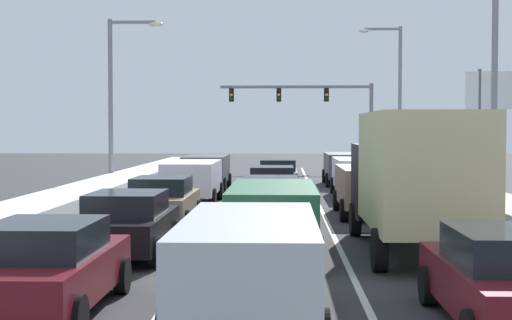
% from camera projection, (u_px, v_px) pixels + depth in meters
% --- Properties ---
extents(ground_plane, '(132.47, 132.47, 0.00)m').
position_uv_depth(ground_plane, '(274.00, 221.00, 24.96)').
color(ground_plane, '#333335').
extents(lane_stripe_between_right_lane_and_center_lane, '(0.14, 56.04, 0.01)m').
position_uv_depth(lane_stripe_between_right_lane_and_center_lane, '(319.00, 205.00, 29.98)').
color(lane_stripe_between_right_lane_and_center_lane, silver).
rests_on(lane_stripe_between_right_lane_and_center_lane, ground).
extents(lane_stripe_between_center_lane_and_left_lane, '(0.14, 56.04, 0.01)m').
position_uv_depth(lane_stripe_between_center_lane_and_left_lane, '(232.00, 205.00, 30.10)').
color(lane_stripe_between_center_lane_and_left_lane, silver).
rests_on(lane_stripe_between_center_lane_and_left_lane, ground).
extents(snow_bank_right_shoulder, '(1.90, 56.04, 0.78)m').
position_uv_depth(snow_bank_right_shoulder, '(457.00, 196.00, 29.78)').
color(snow_bank_right_shoulder, white).
rests_on(snow_bank_right_shoulder, ground).
extents(snow_bank_left_shoulder, '(2.12, 56.04, 0.83)m').
position_uv_depth(snow_bank_left_shoulder, '(97.00, 194.00, 30.27)').
color(snow_bank_left_shoulder, white).
rests_on(snow_bank_left_shoulder, ground).
extents(sedan_maroon_right_lane_nearest, '(2.00, 4.50, 1.51)m').
position_uv_depth(sedan_maroon_right_lane_nearest, '(508.00, 279.00, 11.42)').
color(sedan_maroon_right_lane_nearest, maroon).
rests_on(sedan_maroon_right_lane_nearest, ground).
extents(box_truck_right_lane_second, '(2.53, 7.20, 3.36)m').
position_uv_depth(box_truck_right_lane_second, '(414.00, 174.00, 18.38)').
color(box_truck_right_lane_second, black).
rests_on(box_truck_right_lane_second, ground).
extents(suv_tan_right_lane_third, '(2.16, 4.90, 1.67)m').
position_uv_depth(suv_tan_right_lane_third, '(368.00, 186.00, 26.31)').
color(suv_tan_right_lane_third, '#937F60').
rests_on(suv_tan_right_lane_third, ground).
extents(suv_white_right_lane_fourth, '(2.16, 4.90, 1.67)m').
position_uv_depth(suv_white_right_lane_fourth, '(358.00, 174.00, 33.63)').
color(suv_white_right_lane_fourth, silver).
rests_on(suv_white_right_lane_fourth, ground).
extents(suv_charcoal_right_lane_fifth, '(2.16, 4.90, 1.67)m').
position_uv_depth(suv_charcoal_right_lane_fifth, '(344.00, 166.00, 40.75)').
color(suv_charcoal_right_lane_fifth, '#38383D').
rests_on(suv_charcoal_right_lane_fifth, ground).
extents(suv_silver_center_lane_nearest, '(2.16, 4.90, 1.67)m').
position_uv_depth(suv_silver_center_lane_nearest, '(249.00, 263.00, 11.37)').
color(suv_silver_center_lane_nearest, '#B7BABF').
rests_on(suv_silver_center_lane_nearest, ground).
extents(suv_green_center_lane_second, '(2.16, 4.90, 1.67)m').
position_uv_depth(suv_green_center_lane_second, '(273.00, 214.00, 17.77)').
color(suv_green_center_lane_second, '#1E5633').
rests_on(suv_green_center_lane_second, ground).
extents(sedan_red_center_lane_third, '(2.00, 4.50, 1.51)m').
position_uv_depth(sedan_red_center_lane_third, '(271.00, 201.00, 23.72)').
color(sedan_red_center_lane_third, maroon).
rests_on(sedan_red_center_lane_third, ground).
extents(sedan_navy_center_lane_fourth, '(2.00, 4.50, 1.51)m').
position_uv_depth(sedan_navy_center_lane_fourth, '(272.00, 185.00, 30.16)').
color(sedan_navy_center_lane_fourth, navy).
rests_on(sedan_navy_center_lane_fourth, ground).
extents(sedan_gray_center_lane_fifth, '(2.00, 4.50, 1.51)m').
position_uv_depth(sedan_gray_center_lane_fifth, '(278.00, 175.00, 36.76)').
color(sedan_gray_center_lane_fifth, slate).
rests_on(sedan_gray_center_lane_fifth, ground).
extents(sedan_maroon_left_lane_nearest, '(2.00, 4.50, 1.51)m').
position_uv_depth(sedan_maroon_left_lane_nearest, '(46.00, 267.00, 12.38)').
color(sedan_maroon_left_lane_nearest, maroon).
rests_on(sedan_maroon_left_lane_nearest, ground).
extents(sedan_black_left_lane_second, '(2.00, 4.50, 1.51)m').
position_uv_depth(sedan_black_left_lane_second, '(128.00, 224.00, 18.06)').
color(sedan_black_left_lane_second, black).
rests_on(sedan_black_left_lane_second, ground).
extents(sedan_tan_left_lane_third, '(2.00, 4.50, 1.51)m').
position_uv_depth(sedan_tan_left_lane_third, '(162.00, 201.00, 23.61)').
color(sedan_tan_left_lane_third, '#937F60').
rests_on(sedan_tan_left_lane_third, ground).
extents(suv_white_left_lane_fourth, '(2.16, 4.90, 1.67)m').
position_uv_depth(suv_white_left_lane_fourth, '(192.00, 178.00, 30.67)').
color(suv_white_left_lane_fourth, silver).
rests_on(suv_white_left_lane_fourth, ground).
extents(suv_charcoal_left_lane_fifth, '(2.16, 4.90, 1.67)m').
position_uv_depth(suv_charcoal_left_lane_fifth, '(206.00, 169.00, 37.28)').
color(suv_charcoal_left_lane_fifth, '#38383D').
rests_on(suv_charcoal_left_lane_fifth, ground).
extents(traffic_light_gantry, '(10.94, 0.47, 6.20)m').
position_uv_depth(traffic_light_gantry, '(318.00, 104.00, 55.18)').
color(traffic_light_gantry, slate).
rests_on(traffic_light_gantry, ground).
extents(street_lamp_right_mid, '(2.66, 0.36, 8.30)m').
position_uv_depth(street_lamp_right_mid, '(484.00, 72.00, 27.04)').
color(street_lamp_right_mid, gray).
rests_on(street_lamp_right_mid, ground).
extents(street_lamp_right_far, '(2.66, 0.36, 9.22)m').
position_uv_depth(street_lamp_right_far, '(395.00, 88.00, 47.38)').
color(street_lamp_right_far, gray).
rests_on(street_lamp_right_far, ground).
extents(street_lamp_left_mid, '(2.66, 0.36, 8.22)m').
position_uv_depth(street_lamp_left_mid, '(118.00, 88.00, 37.09)').
color(street_lamp_left_mid, gray).
rests_on(street_lamp_left_mid, ground).
extents(roadside_sign_right, '(3.20, 0.16, 5.50)m').
position_uv_depth(roadside_sign_right, '(503.00, 104.00, 32.74)').
color(roadside_sign_right, '#59595B').
rests_on(roadside_sign_right, ground).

